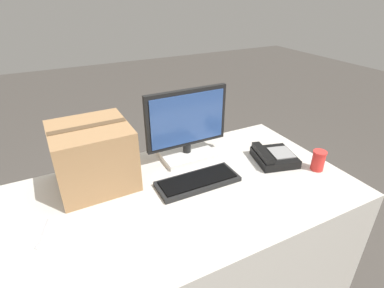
{
  "coord_description": "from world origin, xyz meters",
  "views": [
    {
      "loc": [
        -0.41,
        -1.03,
        1.6
      ],
      "look_at": [
        0.2,
        0.16,
        0.89
      ],
      "focal_mm": 28.0,
      "sensor_mm": 36.0,
      "label": 1
    }
  ],
  "objects": [
    {
      "name": "desk_phone",
      "position": [
        0.64,
        0.02,
        0.77
      ],
      "size": [
        0.25,
        0.26,
        0.08
      ],
      "rotation": [
        0.0,
        0.0,
        -0.26
      ],
      "color": "black",
      "rests_on": "office_desk"
    },
    {
      "name": "monitor",
      "position": [
        0.24,
        0.29,
        0.91
      ],
      "size": [
        0.46,
        0.21,
        0.39
      ],
      "color": "white",
      "rests_on": "office_desk"
    },
    {
      "name": "keyboard",
      "position": [
        0.17,
        0.03,
        0.75
      ],
      "size": [
        0.41,
        0.16,
        0.03
      ],
      "rotation": [
        0.0,
        0.0,
        -0.01
      ],
      "color": "black",
      "rests_on": "office_desk"
    },
    {
      "name": "paper_cup_right",
      "position": [
        0.79,
        -0.15,
        0.79
      ],
      "size": [
        0.07,
        0.07,
        0.11
      ],
      "color": "red",
      "rests_on": "office_desk"
    },
    {
      "name": "office_desk",
      "position": [
        0.0,
        0.0,
        0.37
      ],
      "size": [
        1.8,
        0.9,
        0.74
      ],
      "color": "beige",
      "rests_on": "ground_plane"
    },
    {
      "name": "spoon",
      "position": [
        -0.54,
        -0.01,
        0.74
      ],
      "size": [
        0.06,
        0.16,
        0.0
      ],
      "rotation": [
        0.0,
        0.0,
        4.4
      ],
      "color": "#B2B2B7",
      "rests_on": "office_desk"
    },
    {
      "name": "cardboard_box",
      "position": [
        -0.27,
        0.26,
        0.89
      ],
      "size": [
        0.36,
        0.35,
        0.31
      ],
      "rotation": [
        0.0,
        0.0,
        0.02
      ],
      "color": "#9E754C",
      "rests_on": "office_desk"
    }
  ]
}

